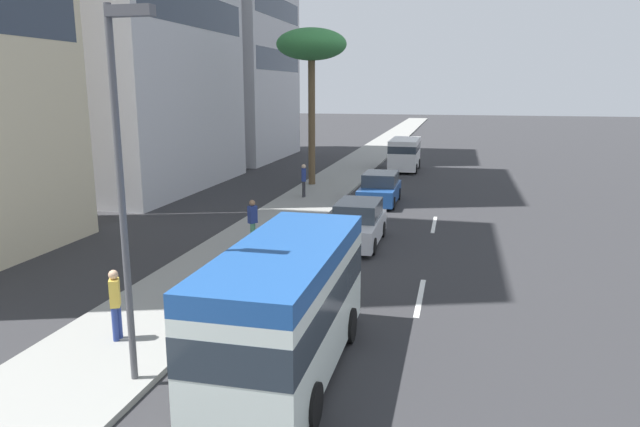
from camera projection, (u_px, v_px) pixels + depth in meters
ground_plane at (440, 193)px, 33.70m from camera, size 198.00×198.00×0.00m
sidewalk_right at (326, 188)px, 35.22m from camera, size 162.00×3.55×0.15m
lane_stripe_mid at (420, 297)px, 17.05m from camera, size 3.20×0.16×0.01m
lane_stripe_far at (434, 224)px, 26.06m from camera, size 3.20×0.16×0.01m
car_lead at (358, 224)px, 22.74m from camera, size 4.32×1.83×1.67m
minibus_second at (286, 304)px, 12.24m from camera, size 6.40×2.29×2.85m
van_third at (405, 152)px, 42.63m from camera, size 4.82×2.11×2.33m
car_fourth at (380, 189)px, 30.65m from camera, size 4.34×1.91×1.63m
pedestrian_near_lamp at (115, 301)px, 13.66m from camera, size 0.39×0.34×1.73m
pedestrian_mid_block at (253, 220)px, 22.04m from camera, size 0.39×0.36×1.73m
pedestrian_by_tree at (304, 179)px, 31.58m from camera, size 0.38×0.33×1.81m
palm_tree at (311, 47)px, 34.32m from camera, size 4.18×4.18×9.31m
street_lamp at (124, 162)px, 11.04m from camera, size 0.24×0.97×7.39m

